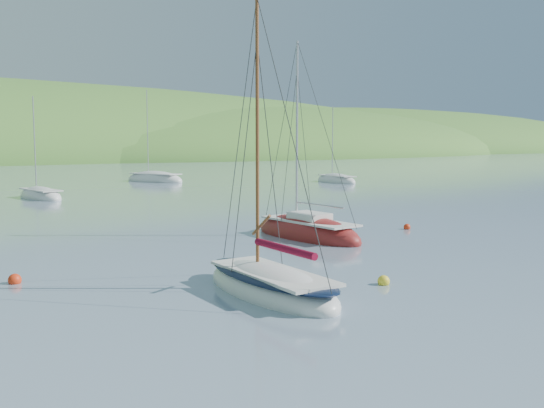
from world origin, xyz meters
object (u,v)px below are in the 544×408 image
daysailer_white (271,286)px  distant_sloop_b (155,180)px  sloop_red (308,233)px  distant_sloop_d (336,181)px  distant_sloop_a (40,197)px

daysailer_white → distant_sloop_b: bearing=72.0°
sloop_red → distant_sloop_b: (10.45, 44.99, -0.01)m
daysailer_white → distant_sloop_d: bearing=48.9°
sloop_red → distant_sloop_a: 30.76m
distant_sloop_a → daysailer_white: bearing=-101.5°
daysailer_white → distant_sloop_a: size_ratio=1.08×
daysailer_white → distant_sloop_d: daysailer_white is taller
distant_sloop_a → distant_sloop_b: size_ratio=0.79×
distant_sloop_d → distant_sloop_b: bearing=147.1°
sloop_red → distant_sloop_d: size_ratio=1.11×
distant_sloop_b → distant_sloop_a: bearing=-162.0°
daysailer_white → distant_sloop_a: (1.57, 38.68, -0.06)m
daysailer_white → sloop_red: size_ratio=0.94×
daysailer_white → distant_sloop_b: size_ratio=0.85×
distant_sloop_b → distant_sloop_d: 22.31m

